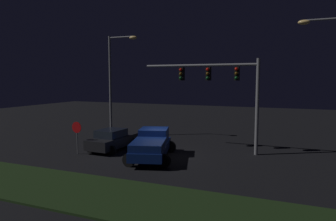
% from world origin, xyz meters
% --- Properties ---
extents(ground_plane, '(80.00, 80.00, 0.00)m').
position_xyz_m(ground_plane, '(0.00, 0.00, 0.00)').
color(ground_plane, black).
extents(grass_median, '(27.59, 4.26, 0.10)m').
position_xyz_m(grass_median, '(0.00, -7.63, 0.05)').
color(grass_median, black).
rests_on(grass_median, ground_plane).
extents(pickup_truck, '(3.91, 5.75, 1.80)m').
position_xyz_m(pickup_truck, '(-0.32, -0.79, 1.00)').
color(pickup_truck, navy).
rests_on(pickup_truck, ground_plane).
extents(car_sedan, '(2.60, 4.47, 1.51)m').
position_xyz_m(car_sedan, '(-4.06, 0.40, 0.74)').
color(car_sedan, black).
rests_on(car_sedan, ground_plane).
extents(traffic_signal_gantry, '(8.32, 0.56, 6.50)m').
position_xyz_m(traffic_signal_gantry, '(3.34, 2.80, 4.90)').
color(traffic_signal_gantry, slate).
rests_on(traffic_signal_gantry, ground_plane).
extents(street_lamp_left, '(2.80, 0.44, 8.86)m').
position_xyz_m(street_lamp_left, '(-6.60, 4.91, 5.53)').
color(street_lamp_left, slate).
rests_on(street_lamp_left, ground_plane).
extents(street_lamp_right, '(2.82, 0.44, 8.83)m').
position_xyz_m(street_lamp_right, '(10.28, 2.48, 5.52)').
color(street_lamp_right, slate).
rests_on(street_lamp_right, ground_plane).
extents(stop_sign, '(0.76, 0.08, 2.23)m').
position_xyz_m(stop_sign, '(-5.55, -1.72, 1.56)').
color(stop_sign, slate).
rests_on(stop_sign, ground_plane).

